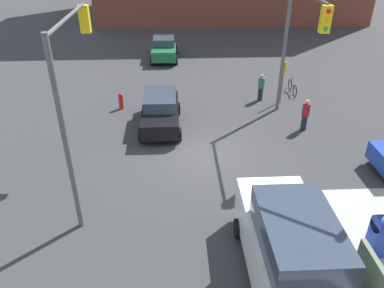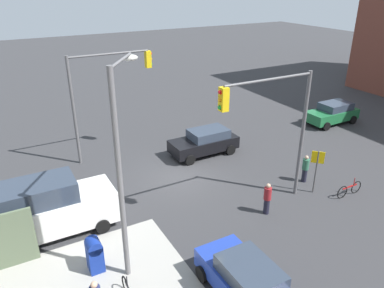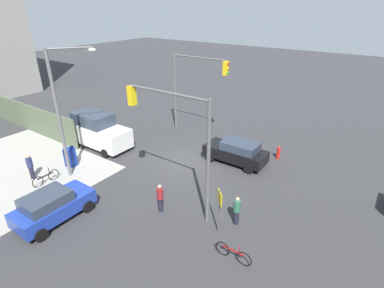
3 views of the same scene
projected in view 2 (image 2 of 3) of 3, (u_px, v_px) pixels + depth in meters
The scene contains 14 objects.
ground_plane at pixel (180, 177), 21.28m from camera, with size 120.00×120.00×0.00m, color #333335.
traffic_signal_nw_corner at pixel (274, 117), 16.94m from camera, with size 5.07×0.36×6.50m.
traffic_signal_se_corner at pixel (104, 85), 21.86m from camera, with size 5.10×0.36×6.50m.
street_lamp_corner at pixel (121, 159), 12.77m from camera, with size 1.75×2.25×8.00m.
warning_sign_two_way at pixel (317, 165), 19.09m from camera, with size 0.48×0.48×2.40m.
mailbox_blue at pixel (95, 254), 14.24m from camera, with size 0.56×0.64×1.43m.
fire_hydrant at pixel (215, 129), 26.64m from camera, with size 0.26×0.26×0.94m.
hatchback_green at pixel (332, 113), 28.75m from camera, with size 4.19×2.02×1.62m.
hatchback_black at pixel (205, 142), 23.72m from camera, with size 4.32×2.02×1.62m.
hatchback_blue at pixel (245, 279), 12.93m from camera, with size 2.02×3.89×1.62m.
van_white_delivery at pixel (49, 208), 16.13m from camera, with size 5.40×2.32×2.62m.
pedestrian_crossing at pixel (305, 168), 20.47m from camera, with size 0.36×0.36×1.58m.
pedestrian_walking_north at pixel (267, 198), 17.66m from camera, with size 0.36×0.36×1.62m.
bicycle_at_crosswalk at pixel (349, 189), 19.35m from camera, with size 1.75×0.05×0.97m.
Camera 2 is at (8.41, 16.68, 10.40)m, focal length 35.00 mm.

